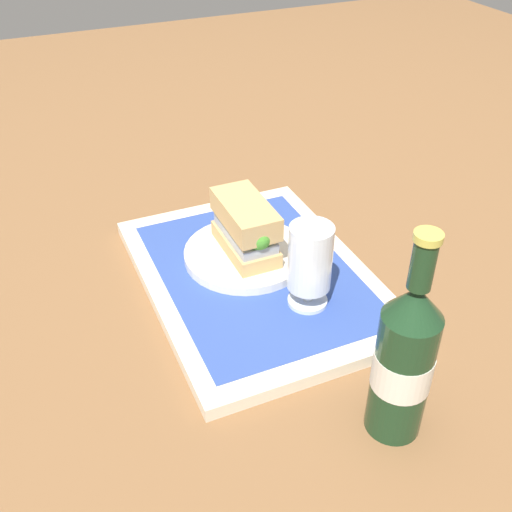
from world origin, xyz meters
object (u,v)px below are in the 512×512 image
at_px(beer_glass, 310,263).
at_px(beer_bottle, 404,360).
at_px(plate, 243,254).
at_px(sandwich, 244,228).

height_order(beer_glass, beer_bottle, beer_bottle).
height_order(plate, sandwich, sandwich).
bearing_deg(sandwich, beer_glass, 17.38).
distance_m(sandwich, beer_glass, 0.14).
bearing_deg(sandwich, plate, -180.00).
relative_size(plate, beer_bottle, 0.71).
bearing_deg(beer_glass, plate, -162.83).
distance_m(plate, beer_bottle, 0.36).
bearing_deg(beer_glass, sandwich, -162.42).
xyz_separation_m(sandwich, beer_glass, (0.13, 0.04, 0.01)).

